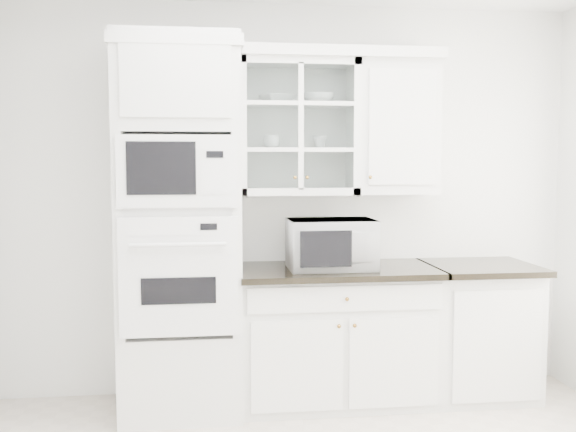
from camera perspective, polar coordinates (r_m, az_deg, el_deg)
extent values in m
cube|color=white|center=(4.51, 0.17, 1.40)|extent=(4.00, 0.02, 2.70)
cube|color=silver|center=(4.17, -9.54, -1.02)|extent=(0.76, 0.65, 2.40)
cube|color=white|center=(3.88, -9.69, -5.36)|extent=(0.70, 0.03, 0.72)
cube|color=black|center=(3.87, -9.69, -6.57)|extent=(0.44, 0.01, 0.16)
cube|color=white|center=(3.82, -9.83, 3.91)|extent=(0.70, 0.03, 0.43)
cube|color=black|center=(3.80, -11.20, 4.19)|extent=(0.40, 0.01, 0.31)
cube|color=silver|center=(4.42, 4.32, -10.67)|extent=(1.30, 0.60, 0.88)
cube|color=black|center=(4.29, 4.46, -4.86)|extent=(1.32, 0.67, 0.04)
cube|color=silver|center=(4.72, 16.50, -9.86)|extent=(0.70, 0.60, 0.88)
cube|color=black|center=(4.59, 16.82, -4.40)|extent=(0.72, 0.67, 0.04)
cube|color=silver|center=(4.35, 0.83, 7.86)|extent=(0.80, 0.33, 0.90)
cube|color=silver|center=(4.35, 0.83, 5.89)|extent=(0.74, 0.29, 0.02)
cube|color=silver|center=(4.36, 0.84, 9.83)|extent=(0.74, 0.29, 0.02)
cube|color=silver|center=(4.50, 9.46, 7.70)|extent=(0.55, 0.33, 0.90)
cube|color=white|center=(4.37, -0.52, 14.25)|extent=(2.14, 0.38, 0.07)
imported|color=white|center=(4.23, 3.82, -2.48)|extent=(0.56, 0.47, 0.33)
imported|color=white|center=(4.36, -0.94, 10.34)|extent=(0.30, 0.30, 0.06)
imported|color=white|center=(4.37, 2.72, 10.39)|extent=(0.27, 0.27, 0.07)
imported|color=white|center=(4.33, -1.46, 6.60)|extent=(0.14, 0.14, 0.09)
imported|color=white|center=(4.39, 2.87, 6.57)|extent=(0.10, 0.10, 0.09)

